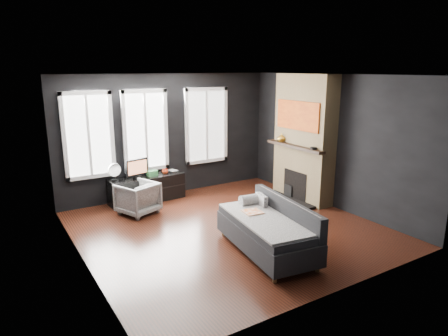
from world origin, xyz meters
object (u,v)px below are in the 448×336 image
sofa (266,227)px  mug (165,171)px  media_console (147,189)px  mantel_vase (281,138)px  armchair (138,196)px  monitor (137,167)px  book (170,167)px

sofa → mug: bearing=102.2°
media_console → mantel_vase: size_ratio=8.62×
mug → mantel_vase: 2.66m
armchair → sofa: bearing=90.8°
sofa → monitor: 3.44m
armchair → mug: armchair is taller
armchair → book: book is taller
media_console → monitor: monitor is taller
media_console → mug: size_ratio=11.99×
media_console → monitor: size_ratio=3.11×
sofa → monitor: bearing=112.8°
book → mantel_vase: 2.56m
mug → book: size_ratio=0.63×
sofa → book: size_ratio=8.98×
armchair → book: bearing=-166.1°
armchair → mantel_vase: 3.34m
monitor → mug: size_ratio=3.85×
sofa → mantel_vase: size_ratio=10.17×
sofa → armchair: sofa is taller
mantel_vase → media_console: bearing=156.3°
monitor → media_console: bearing=-4.1°
media_console → mantel_vase: 3.14m
media_console → monitor: bearing=-175.7°
media_console → mug: bearing=-8.8°
sofa → mug: size_ratio=14.15×
armchair → monitor: size_ratio=1.35×
book → media_console: bearing=-169.8°
media_console → mantel_vase: mantel_vase is taller
media_console → book: size_ratio=7.61×
monitor → book: 0.84m
armchair → media_console: size_ratio=0.43×
sofa → mug: sofa is taller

